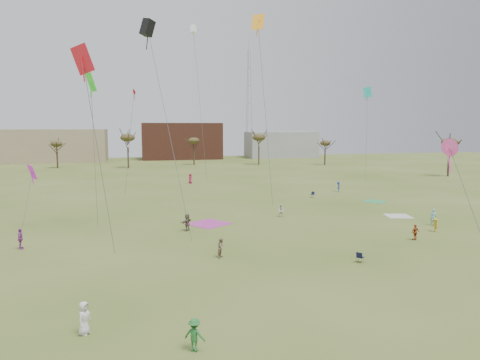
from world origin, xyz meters
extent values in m
plane|color=#45591B|center=(0.00, 0.00, 0.00)|extent=(260.00, 260.00, 0.00)
imported|color=silver|center=(-12.72, -6.71, 0.88)|extent=(0.88, 1.02, 1.75)
imported|color=#236B2E|center=(-7.39, -9.73, 0.81)|extent=(1.21, 1.06, 1.62)
imported|color=#A1431B|center=(15.72, 6.11, 0.75)|extent=(0.94, 0.53, 1.51)
imported|color=#8B7258|center=(-3.26, 4.88, 0.82)|extent=(0.96, 1.01, 1.64)
imported|color=brown|center=(-4.95, 14.85, 0.89)|extent=(1.51, 1.57, 1.79)
imported|color=#B39921|center=(19.78, 8.57, 0.71)|extent=(0.60, 0.96, 1.43)
imported|color=#74AFC1|center=(21.47, 11.16, 0.92)|extent=(0.78, 0.65, 1.84)
imported|color=#A143A2|center=(-19.99, 11.38, 0.93)|extent=(0.55, 1.13, 1.86)
imported|color=silver|center=(6.76, 19.23, 0.77)|extent=(0.94, 0.88, 1.54)
imported|color=#A41C49|center=(-0.01, 53.08, 0.94)|extent=(1.09, 1.01, 1.88)
imported|color=navy|center=(22.54, 36.48, 0.85)|extent=(1.13, 1.26, 1.69)
cube|color=beige|center=(20.67, 16.44, 0.00)|extent=(3.45, 3.45, 0.03)
cube|color=#B63897|center=(-2.25, 17.59, 0.00)|extent=(5.44, 5.44, 0.03)
cube|color=#379959|center=(23.49, 26.49, 0.00)|extent=(3.96, 3.96, 0.03)
cube|color=#141737|center=(7.21, 1.03, 0.42)|extent=(0.70, 0.70, 0.04)
cube|color=#141737|center=(7.04, 0.88, 0.65)|extent=(0.42, 0.47, 0.44)
cube|color=#121B33|center=(16.13, 32.11, 0.42)|extent=(0.71, 0.71, 0.04)
cube|color=#121B33|center=(16.29, 32.27, 0.65)|extent=(0.44, 0.45, 0.44)
cone|color=#F54DB2|center=(11.23, -3.44, 9.27)|extent=(1.25, 0.09, 1.25)
cube|color=#F54DB2|center=(11.23, -3.44, 8.48)|extent=(0.08, 0.08, 2.04)
cylinder|color=#4C4C51|center=(11.97, -5.08, 5.09)|extent=(1.53, 3.34, 8.39)
cube|color=#30DD27|center=(-13.86, 14.71, 14.92)|extent=(0.94, 0.94, 1.84)
cube|color=#30DD27|center=(-13.86, 14.71, 14.27)|extent=(0.08, 0.08, 1.65)
cylinder|color=#4C4C51|center=(-13.82, 14.80, 7.91)|extent=(0.14, 0.23, 14.02)
cube|color=red|center=(-13.30, 3.18, 15.34)|extent=(0.98, 0.98, 1.92)
cube|color=red|center=(-13.30, 3.18, 14.67)|extent=(0.08, 0.08, 1.73)
cylinder|color=#4C4C51|center=(-12.50, 4.00, 8.12)|extent=(1.66, 1.70, 14.45)
cube|color=#DB26DA|center=(-20.56, 19.82, 6.00)|extent=(0.83, 0.83, 1.64)
cube|color=#DB26DA|center=(-20.56, 19.82, 5.43)|extent=(0.08, 0.08, 1.47)
cylinder|color=#4C4C51|center=(-20.81, 18.38, 3.45)|extent=(0.54, 2.92, 5.12)
cube|color=black|center=(-8.59, 11.47, 19.45)|extent=(0.83, 0.83, 1.42)
cube|color=black|center=(-8.59, 11.47, 18.62)|extent=(0.08, 0.08, 2.14)
cylinder|color=#4C4C51|center=(-7.00, 9.35, 10.18)|extent=(3.22, 4.28, 18.56)
cube|color=white|center=(0.60, 50.70, 28.00)|extent=(0.81, 0.81, 1.40)
cube|color=white|center=(0.60, 50.70, 27.19)|extent=(0.08, 0.08, 2.09)
cylinder|color=#4C4C51|center=(1.56, 49.75, 14.45)|extent=(1.97, 1.95, 27.10)
cone|color=#AE1412|center=(-9.96, 36.33, 15.72)|extent=(0.80, 0.06, 0.80)
cube|color=#AE1412|center=(-9.96, 36.33, 15.22)|extent=(0.08, 0.08, 1.31)
cylinder|color=#4C4C51|center=(-10.80, 36.01, 8.31)|extent=(1.72, 0.69, 14.83)
cube|color=orange|center=(4.09, 20.37, 22.63)|extent=(1.02, 1.02, 2.00)
cube|color=orange|center=(4.09, 20.37, 21.93)|extent=(0.08, 0.08, 1.80)
cylinder|color=#4C4C51|center=(5.27, 20.95, 11.76)|extent=(2.41, 1.22, 21.73)
cube|color=#178D80|center=(33.64, 47.78, 17.33)|extent=(1.06, 1.06, 2.07)
cube|color=#178D80|center=(33.64, 47.78, 16.60)|extent=(0.08, 0.08, 1.87)
cylinder|color=#4C4C51|center=(32.31, 45.20, 9.11)|extent=(2.72, 5.20, 16.44)
cylinder|color=#3A2B1E|center=(-30.00, 92.00, 2.16)|extent=(0.40, 0.40, 4.32)
ellipsoid|color=#473D1E|center=(-30.00, 92.00, 6.34)|extent=(3.02, 3.02, 1.58)
cylinder|color=#3A2B1E|center=(-12.00, 88.00, 2.70)|extent=(0.40, 0.40, 5.40)
ellipsoid|color=#473D1E|center=(-12.00, 88.00, 7.92)|extent=(3.78, 3.78, 1.98)
cylinder|color=#3A2B1E|center=(6.00, 94.00, 2.34)|extent=(0.40, 0.40, 4.68)
ellipsoid|color=#473D1E|center=(6.00, 94.00, 6.86)|extent=(3.28, 3.28, 1.72)
cylinder|color=#3A2B1E|center=(24.00, 90.00, 2.64)|extent=(0.40, 0.40, 5.28)
ellipsoid|color=#473D1E|center=(24.00, 90.00, 7.74)|extent=(3.70, 3.70, 1.94)
cylinder|color=#3A2B1E|center=(42.00, 85.00, 2.10)|extent=(0.40, 0.40, 4.20)
ellipsoid|color=#473D1E|center=(42.00, 85.00, 6.16)|extent=(2.94, 2.94, 1.54)
cylinder|color=#3A2B1E|center=(56.00, 52.00, 2.52)|extent=(0.40, 0.40, 5.04)
ellipsoid|color=#473D1E|center=(56.00, 52.00, 7.39)|extent=(3.53, 3.53, 1.85)
cube|color=#937F60|center=(-35.00, 115.00, 5.00)|extent=(32.00, 14.00, 10.00)
cube|color=brown|center=(5.00, 120.00, 6.00)|extent=(26.00, 16.00, 12.00)
cube|color=gray|center=(40.00, 118.00, 4.50)|extent=(24.00, 12.00, 9.00)
cylinder|color=#9EA3A8|center=(30.90, 125.00, 19.00)|extent=(0.16, 0.16, 38.00)
cylinder|color=#9EA3A8|center=(29.55, 125.78, 19.00)|extent=(0.16, 0.16, 38.00)
cylinder|color=#9EA3A8|center=(29.55, 124.22, 19.00)|extent=(0.16, 0.16, 38.00)
cylinder|color=#9EA3A8|center=(30.00, 125.00, 39.50)|extent=(0.10, 0.10, 3.00)
camera|label=1|loc=(-9.84, -29.53, 10.68)|focal=32.73mm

